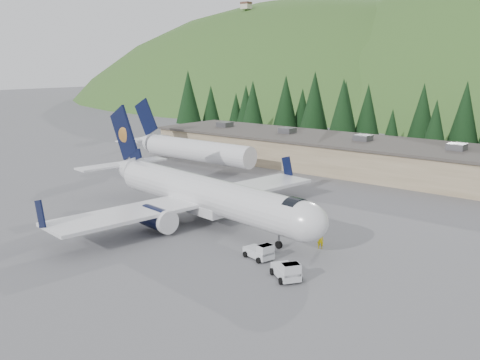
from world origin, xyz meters
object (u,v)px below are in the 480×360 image
Objects in this scene: ramp_worker at (320,240)px; baggage_tug_a at (260,252)px; terminal_building at (335,152)px; baggage_tug_b at (287,271)px; second_airliner at (186,148)px; airliner at (200,194)px.

baggage_tug_a is at bearing 28.76° from ramp_worker.
terminal_building is at bearing 124.47° from baggage_tug_a.
baggage_tug_b is at bearing 66.16° from ramp_worker.
ramp_worker is at bearing -28.28° from second_airliner.
baggage_tug_a is (12.48, -5.17, -2.59)m from airliner.
ramp_worker is (-1.81, 8.35, 0.09)m from baggage_tug_b.
second_airliner reaches higher than ramp_worker.
ramp_worker reaches higher than baggage_tug_b.
airliner reaches higher than ramp_worker.
airliner is at bearing -169.56° from baggage_tug_b.
ramp_worker is (39.13, -21.06, -2.47)m from second_airliner.
second_airliner reaches higher than baggage_tug_b.
ramp_worker is (19.22, -37.06, -1.77)m from terminal_building.
baggage_tug_a is at bearing -69.11° from terminal_building.
terminal_building is (-3.93, 37.85, -0.66)m from airliner.
baggage_tug_b is (17.09, -7.56, -2.53)m from airliner.
ramp_worker is (15.28, 0.79, -2.44)m from airliner.
terminal_building is 41.78m from ramp_worker.
terminal_building is (-16.42, 43.01, 1.92)m from baggage_tug_a.
ramp_worker is at bearing 136.52° from baggage_tug_b.
ramp_worker is at bearing 11.06° from airliner.
baggage_tug_a is at bearing -36.63° from second_airliner.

